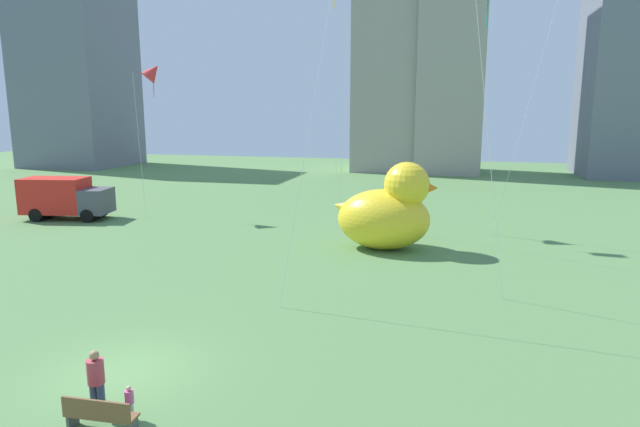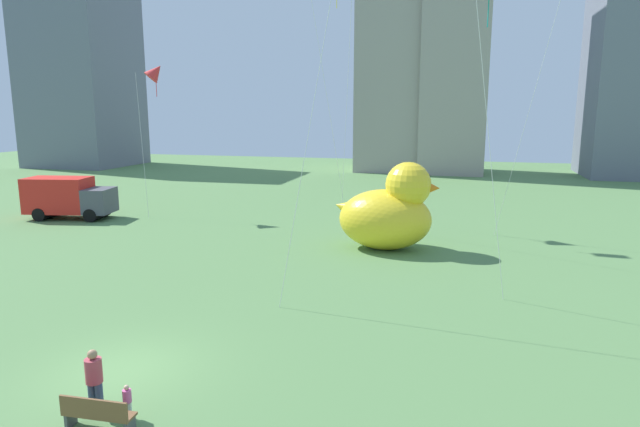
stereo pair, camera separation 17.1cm
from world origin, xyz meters
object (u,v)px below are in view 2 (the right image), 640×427
at_px(person_child, 127,400).
at_px(kite_red, 155,72).
at_px(giant_inflatable_duck, 389,212).
at_px(box_truck, 68,198).
at_px(park_bench, 97,413).
at_px(person_adult, 94,378).

xyz_separation_m(person_child, kite_red, (-13.12, 23.93, 9.48)).
height_order(person_child, giant_inflatable_duck, giant_inflatable_duck).
height_order(person_child, box_truck, box_truck).
bearing_deg(person_child, box_truck, 131.68).
xyz_separation_m(park_bench, box_truck, (-18.13, 21.43, 0.96)).
height_order(person_adult, giant_inflatable_duck, giant_inflatable_duck).
distance_m(person_adult, person_child, 1.00).
height_order(person_child, kite_red, kite_red).
relative_size(person_child, giant_inflatable_duck, 0.15).
xyz_separation_m(giant_inflatable_duck, kite_red, (-17.08, 5.95, 7.95)).
bearing_deg(kite_red, park_bench, -62.55).
bearing_deg(box_truck, person_child, -48.32).
distance_m(giant_inflatable_duck, kite_red, 19.76).
bearing_deg(box_truck, park_bench, -49.76).
height_order(park_bench, kite_red, kite_red).
relative_size(person_adult, kite_red, 0.16).
distance_m(park_bench, giant_inflatable_duck, 19.21).
relative_size(person_adult, box_truck, 0.27).
xyz_separation_m(person_adult, giant_inflatable_duck, (4.86, 17.96, 1.09)).
bearing_deg(kite_red, person_child, -61.27).
bearing_deg(person_child, kite_red, 118.73).
height_order(person_adult, person_child, person_adult).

